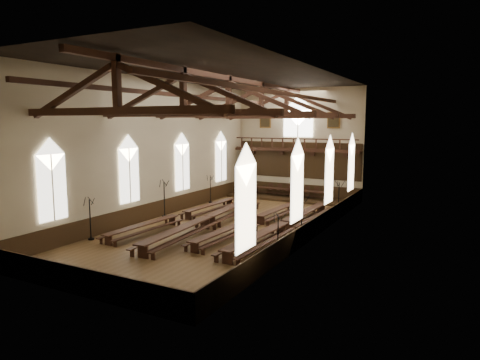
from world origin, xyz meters
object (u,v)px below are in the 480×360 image
(candelabrum_left_near, at_px, (91,227))
(candelabrum_left_mid, at_px, (164,206))
(dais, at_px, (290,198))
(refectory_row_c, at_px, (255,220))
(refectory_row_d, at_px, (285,225))
(candelabrum_right_near, at_px, (278,244))
(high_table, at_px, (290,190))
(candelabrum_left_far, at_px, (210,194))
(candelabrum_right_mid, at_px, (301,227))
(refectory_row_a, at_px, (180,216))
(candelabrum_right_far, at_px, (338,204))
(refectory_row_b, at_px, (208,219))

(candelabrum_left_near, bearing_deg, candelabrum_left_mid, 90.00)
(dais, bearing_deg, refectory_row_c, -80.60)
(refectory_row_d, bearing_deg, candelabrum_left_near, -144.48)
(refectory_row_d, bearing_deg, candelabrum_right_near, -72.08)
(refectory_row_d, relative_size, candelabrum_left_mid, 5.24)
(candelabrum_left_mid, height_order, candelabrum_right_near, candelabrum_left_mid)
(high_table, relative_size, candelabrum_left_mid, 2.75)
(refectory_row_c, height_order, candelabrum_left_far, candelabrum_left_far)
(refectory_row_d, xyz_separation_m, candelabrum_left_near, (-9.57, -6.83, 0.23))
(dais, bearing_deg, refectory_row_d, -70.12)
(refectory_row_c, height_order, candelabrum_right_mid, candelabrum_right_mid)
(refectory_row_a, height_order, refectory_row_d, refectory_row_d)
(candelabrum_left_near, height_order, candelabrum_left_far, candelabrum_left_near)
(candelabrum_right_far, bearing_deg, candelabrum_left_near, -129.03)
(high_table, distance_m, candelabrum_left_mid, 12.46)
(refectory_row_c, height_order, candelabrum_right_near, candelabrum_right_near)
(candelabrum_left_near, height_order, candelabrum_right_mid, candelabrum_right_mid)
(refectory_row_b, distance_m, candelabrum_left_far, 8.87)
(candelabrum_left_near, xyz_separation_m, candelabrum_right_mid, (11.10, 5.60, 0.06))
(refectory_row_c, bearing_deg, candelabrum_left_far, 139.90)
(candelabrum_left_near, distance_m, candelabrum_left_mid, 7.00)
(candelabrum_left_mid, bearing_deg, dais, 64.07)
(refectory_row_d, xyz_separation_m, candelabrum_left_mid, (-9.57, 0.17, 0.29))
(candelabrum_left_far, bearing_deg, dais, 41.64)
(dais, height_order, candelabrum_left_near, candelabrum_left_near)
(refectory_row_a, height_order, refectory_row_b, refectory_row_b)
(candelabrum_right_far, bearing_deg, candelabrum_right_near, -90.00)
(high_table, relative_size, candelabrum_right_mid, 2.75)
(candelabrum_left_far, bearing_deg, refectory_row_c, -40.10)
(candelabrum_right_far, bearing_deg, candelabrum_left_far, -178.30)
(candelabrum_left_near, distance_m, candelabrum_right_mid, 12.43)
(candelabrum_left_mid, bearing_deg, candelabrum_left_near, -90.00)
(high_table, distance_m, candelabrum_left_far, 7.29)
(refectory_row_c, bearing_deg, refectory_row_d, -10.27)
(refectory_row_c, height_order, candelabrum_left_near, candelabrum_left_near)
(refectory_row_a, xyz_separation_m, candelabrum_left_far, (-2.07, 7.25, 0.25))
(refectory_row_a, height_order, candelabrum_left_far, candelabrum_left_far)
(refectory_row_c, xyz_separation_m, candelabrum_left_near, (-7.26, -7.24, 0.28))
(refectory_row_a, distance_m, refectory_row_b, 2.50)
(refectory_row_b, height_order, refectory_row_c, refectory_row_b)
(refectory_row_a, relative_size, candelabrum_right_mid, 4.96)
(refectory_row_a, xyz_separation_m, refectory_row_b, (2.48, -0.37, 0.09))
(refectory_row_b, bearing_deg, candelabrum_right_near, -29.19)
(high_table, height_order, candelabrum_right_mid, candelabrum_right_mid)
(refectory_row_c, distance_m, candelabrum_left_near, 10.26)
(refectory_row_a, height_order, candelabrum_right_far, candelabrum_right_far)
(candelabrum_right_near, xyz_separation_m, candelabrum_right_mid, (0.00, 3.52, 0.12))
(high_table, xyz_separation_m, candelabrum_right_mid, (5.65, -12.61, 0.03))
(high_table, distance_m, candelabrum_right_mid, 13.82)
(candelabrum_left_mid, bearing_deg, candelabrum_right_far, 31.08)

